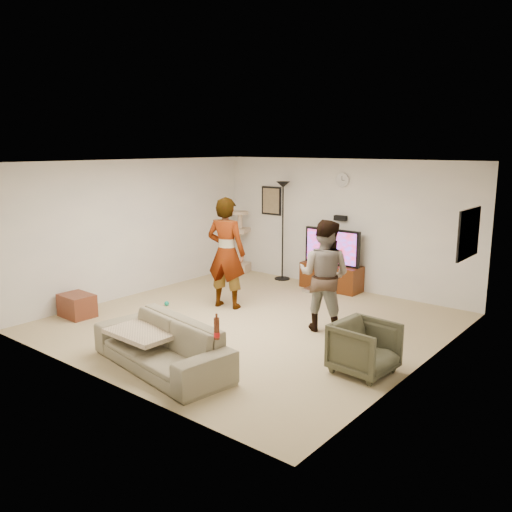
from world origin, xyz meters
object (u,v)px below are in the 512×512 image
Objects in this scene: tv_stand at (331,277)px; sofa at (161,345)px; tv at (332,247)px; armchair at (364,348)px; side_table at (77,305)px; person_right at (324,276)px; cat_tree at (239,241)px; beer_bottle at (217,329)px; person_left at (226,253)px; floor_lamp at (283,231)px.

sofa is (0.30, -4.57, 0.05)m from tv_stand.
armchair is (2.34, -3.11, -0.52)m from tv.
tv is at bearing 102.59° from sofa.
armchair is at bearing -53.06° from tv_stand.
tv is at bearing 60.03° from side_table.
person_right is 0.81× the size of sofa.
armchair is 4.78m from side_table.
cat_tree is 0.66× the size of sofa.
armchair is (1.09, 1.46, -0.41)m from beer_bottle.
side_table is (-2.64, 0.50, -0.12)m from sofa.
person_left reaches higher than armchair.
cat_tree is 1.94× the size of armchair.
side_table is at bearing -89.86° from cat_tree.
tv_stand is 4.76m from beer_bottle.
side_table is (-4.68, -0.96, -0.14)m from armchair.
tv is 0.57× the size of floor_lamp.
tv_stand is 2.39m from cat_tree.
side_table is (-3.45, -1.99, -0.65)m from person_right.
beer_bottle reaches higher than tv_stand.
tv_stand is 2.42m from person_right.
person_right is at bearing 80.97° from sofa.
person_left is at bearing 130.14° from beer_bottle.
person_left reaches higher than tv.
person_left is (1.55, -2.13, 0.27)m from cat_tree.
person_left is 2.70× the size of armchair.
beer_bottle is at bearing 147.67° from armchair.
tv_stand is 2.14× the size of side_table.
sofa is (0.30, -4.57, -0.54)m from tv.
floor_lamp is 3.65× the size of side_table.
tv_stand is 4.58m from sofa.
armchair is at bearing -53.06° from tv.
beer_bottle is at bearing 115.64° from person_left.
beer_bottle is (1.25, -4.57, -0.11)m from tv.
armchair is (4.69, -3.10, -0.36)m from cat_tree.
tv_stand is at bearing 0.12° from cat_tree.
beer_bottle is (2.05, -2.44, -0.22)m from person_left.
person_left is at bearing -53.93° from cat_tree.
cat_tree is at bearing 129.00° from sofa.
sofa is at bearing 129.99° from armchair.
person_left is at bearing 51.46° from side_table.
armchair is at bearing 11.53° from side_table.
tv is (0.00, 0.00, 0.59)m from tv_stand.
person_left is at bearing -110.67° from tv.
cat_tree is 0.72× the size of person_left.
armchair is at bearing 129.43° from person_right.
floor_lamp is at bearing 2.50° from cat_tree.
tv is at bearing -125.17° from person_left.
tv_stand is 1.43m from floor_lamp.
floor_lamp is 1.49× the size of cat_tree.
floor_lamp is 1.19m from cat_tree.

